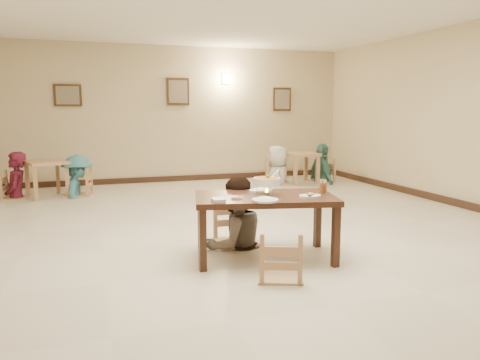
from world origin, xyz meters
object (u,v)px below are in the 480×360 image
object	(u,v)px
chair_far	(236,202)
bg_diner_d	(323,143)
bg_chair_lr	(77,170)
main_table	(265,203)
curry_warmer	(267,181)
drink_glass	(323,187)
bg_table_left	(47,168)
bg_diner_b	(76,155)
bg_chair_rr	(322,160)
chair_near	(281,233)
bg_chair_ll	(15,173)
bg_diner_a	(14,152)
bg_table_right	(301,159)
bg_chair_rl	(278,159)
bg_diner_c	(278,146)

from	to	relation	value
chair_far	bg_diner_d	size ratio (longest dim) A/B	0.59
bg_chair_lr	main_table	bearing A→B (deg)	36.27
curry_warmer	drink_glass	xyz separation A→B (m)	(0.61, -0.12, -0.08)
bg_table_left	bg_diner_b	bearing A→B (deg)	-3.98
curry_warmer	bg_chair_rr	xyz separation A→B (m)	(3.18, 4.70, -0.36)
chair_far	bg_table_left	bearing A→B (deg)	121.65
chair_near	bg_table_left	world-z (taller)	chair_near
main_table	bg_chair_lr	world-z (taller)	bg_chair_lr
bg_table_left	bg_chair_ll	size ratio (longest dim) A/B	0.91
bg_chair_ll	bg_chair_rr	xyz separation A→B (m)	(6.25, 0.06, 0.02)
bg_chair_lr	bg_diner_a	distance (m)	1.13
bg_table_left	bg_diner_a	bearing A→B (deg)	178.20
chair_near	bg_table_right	bearing A→B (deg)	-96.34
chair_far	bg_diner_a	bearing A→B (deg)	126.84
bg_chair_lr	bg_diner_b	xyz separation A→B (m)	(0.00, 0.00, 0.29)
bg_table_left	bg_table_right	size ratio (longest dim) A/B	1.25
chair_far	drink_glass	bearing A→B (deg)	-42.11
chair_far	bg_diner_d	distance (m)	5.30
bg_chair_rl	chair_far	bearing A→B (deg)	169.06
drink_glass	bg_diner_c	distance (m)	5.12
chair_far	bg_chair_lr	distance (m)	4.39
main_table	bg_diner_d	xyz separation A→B (m)	(3.21, 4.72, 0.25)
bg_diner_a	bg_table_left	bearing A→B (deg)	85.75
curry_warmer	drink_glass	world-z (taller)	curry_warmer
chair_near	bg_table_left	size ratio (longest dim) A/B	1.04
drink_glass	chair_near	bearing A→B (deg)	-144.09
bg_diner_a	bg_diner_c	xyz separation A→B (m)	(5.21, 0.13, -0.02)
bg_chair_ll	bg_diner_c	bearing A→B (deg)	-82.76
curry_warmer	bg_chair_rl	world-z (taller)	bg_chair_rl
chair_far	bg_chair_ll	size ratio (longest dim) A/B	1.08
bg_table_right	bg_chair_rl	world-z (taller)	bg_chair_rl
bg_chair_rr	bg_chair_rl	bearing A→B (deg)	-92.74
chair_far	drink_glass	xyz separation A→B (m)	(0.77, -0.72, 0.26)
bg_chair_rl	bg_diner_b	distance (m)	4.15
bg_chair_lr	bg_chair_rl	world-z (taller)	bg_chair_rl
bg_diner_a	bg_chair_rl	bearing A→B (deg)	88.99
curry_warmer	bg_chair_rr	size ratio (longest dim) A/B	0.33
bg_chair_lr	bg_chair_rl	distance (m)	4.14
chair_far	chair_near	size ratio (longest dim) A/B	1.14
chair_near	bg_diner_a	distance (m)	6.06
bg_diner_a	bg_diner_c	size ratio (longest dim) A/B	1.03
chair_far	bg_table_left	xyz separation A→B (m)	(-2.38, 4.02, 0.03)
bg_table_right	bg_chair_rr	bearing A→B (deg)	-0.10
chair_far	chair_near	xyz separation A→B (m)	(0.05, -1.24, -0.06)
main_table	drink_glass	size ratio (longest dim) A/B	10.31
bg_chair_rl	bg_diner_b	xyz separation A→B (m)	(-4.14, -0.18, 0.23)
drink_glass	bg_chair_ll	distance (m)	6.02
drink_glass	bg_diner_b	xyz separation A→B (m)	(-2.62, 4.70, 0.01)
bg_table_left	bg_chair_ll	xyz separation A→B (m)	(-0.53, 0.02, -0.07)
bg_diner_b	bg_diner_d	xyz separation A→B (m)	(5.19, 0.12, 0.09)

